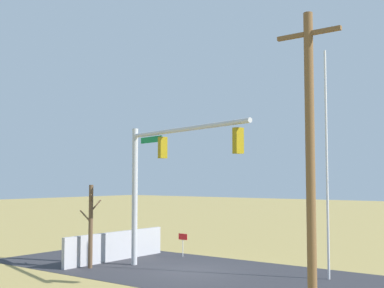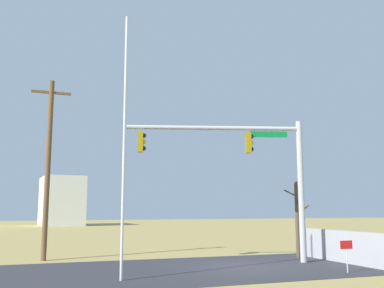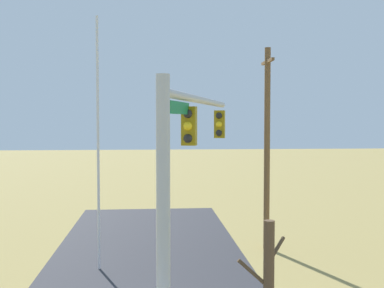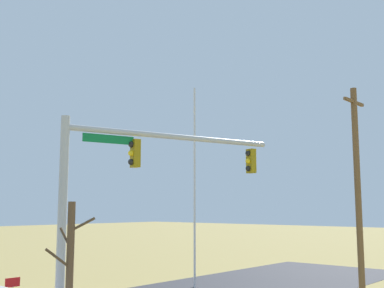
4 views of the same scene
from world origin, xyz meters
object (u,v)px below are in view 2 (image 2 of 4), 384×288
object	(u,v)px
flagpole	(124,143)
distant_building	(62,201)
bare_tree	(297,218)
signal_mast	(252,161)
open_sign	(346,249)
utility_pole	(48,165)

from	to	relation	value
flagpole	distant_building	xyz separation A→B (m)	(1.02, 52.18, -1.21)
bare_tree	signal_mast	bearing A→B (deg)	-158.74
signal_mast	flagpole	world-z (taller)	flagpole
signal_mast	open_sign	xyz separation A→B (m)	(1.88, -4.04, -3.77)
distant_building	utility_pole	bearing A→B (deg)	170.39
signal_mast	utility_pole	world-z (taller)	utility_pole
utility_pole	bare_tree	xyz separation A→B (m)	(12.18, -2.91, -2.58)
bare_tree	open_sign	size ratio (longest dim) A/B	3.15
flagpole	distant_building	distance (m)	52.20
utility_pole	bare_tree	size ratio (longest dim) A/B	2.29
open_sign	distant_building	size ratio (longest dim) A/B	0.15
signal_mast	flagpole	distance (m)	7.23
signal_mast	bare_tree	bearing A→B (deg)	21.26
signal_mast	distant_building	distance (m)	49.63
bare_tree	open_sign	bearing A→B (deg)	-103.95
distant_building	bare_tree	bearing A→B (deg)	-174.96
flagpole	distant_building	world-z (taller)	flagpole
flagpole	open_sign	xyz separation A→B (m)	(8.50, -1.15, -3.86)
utility_pole	bare_tree	distance (m)	12.78
signal_mast	distant_building	size ratio (longest dim) A/B	0.95
utility_pole	open_sign	distance (m)	14.09
bare_tree	distant_building	world-z (taller)	distant_building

